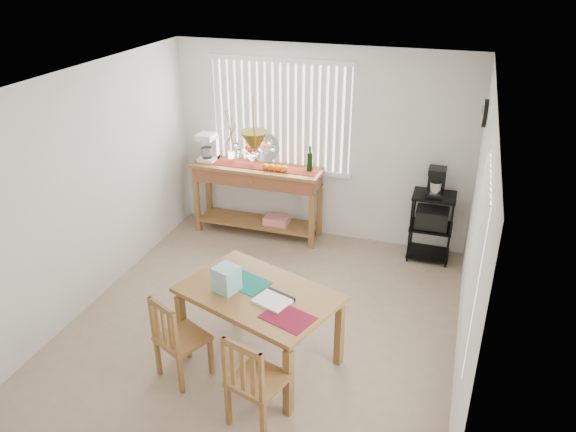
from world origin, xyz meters
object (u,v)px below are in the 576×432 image
(sideboard, at_px, (258,184))
(wire_cart, at_px, (432,220))
(chair_left, at_px, (179,339))
(dining_table, at_px, (259,300))
(chair_right, at_px, (255,382))
(cart_items, at_px, (436,182))

(sideboard, xyz_separation_m, wire_cart, (2.34, 0.02, -0.22))
(sideboard, xyz_separation_m, chair_left, (0.35, -2.99, -0.32))
(chair_left, bearing_deg, sideboard, 96.62)
(chair_left, bearing_deg, wire_cart, 56.45)
(sideboard, relative_size, dining_table, 1.07)
(wire_cart, distance_m, chair_right, 3.52)
(chair_right, bearing_deg, dining_table, 108.19)
(sideboard, bearing_deg, wire_cart, 0.50)
(cart_items, bearing_deg, chair_left, -123.47)
(cart_items, relative_size, chair_right, 0.40)
(sideboard, bearing_deg, cart_items, 0.74)
(sideboard, distance_m, wire_cart, 2.35)
(sideboard, relative_size, chair_left, 2.02)
(dining_table, bearing_deg, chair_left, -142.00)
(wire_cart, distance_m, chair_left, 3.61)
(cart_items, bearing_deg, sideboard, -179.26)
(sideboard, distance_m, chair_left, 3.03)
(cart_items, relative_size, dining_table, 0.22)
(cart_items, bearing_deg, dining_table, -118.61)
(cart_items, height_order, dining_table, cart_items)
(dining_table, xyz_separation_m, chair_right, (0.26, -0.80, -0.23))
(wire_cart, xyz_separation_m, dining_table, (-1.39, -2.53, 0.14))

